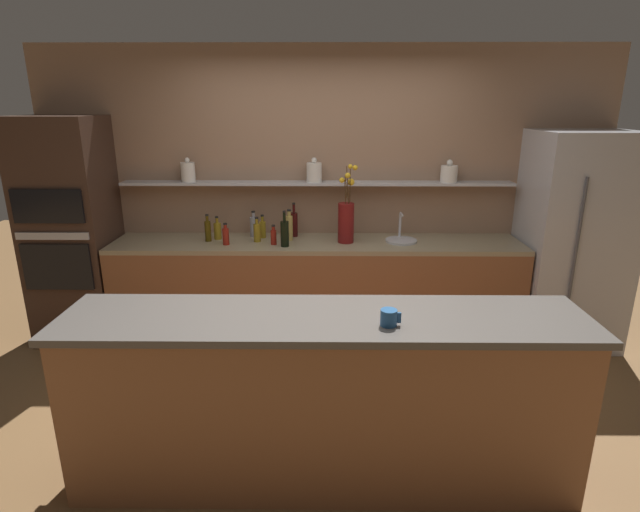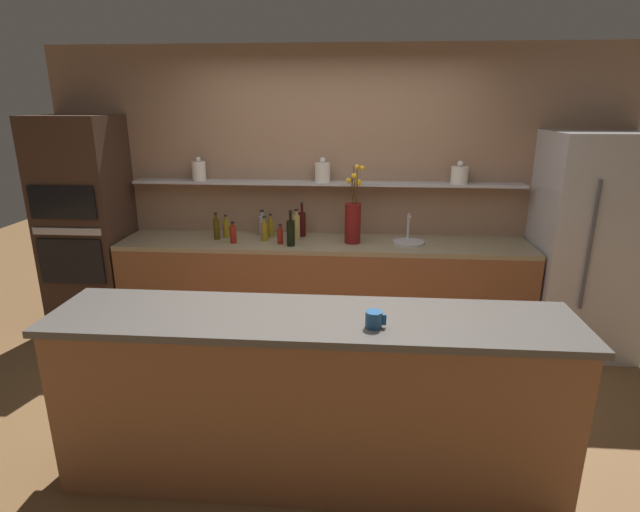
{
  "view_description": "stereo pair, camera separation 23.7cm",
  "coord_description": "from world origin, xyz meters",
  "px_view_note": "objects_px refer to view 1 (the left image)",
  "views": [
    {
      "loc": [
        0.0,
        -3.05,
        2.11
      ],
      "look_at": [
        -0.03,
        0.32,
        1.07
      ],
      "focal_mm": 28.0,
      "sensor_mm": 36.0,
      "label": 1
    },
    {
      "loc": [
        0.24,
        -3.04,
        2.11
      ],
      "look_at": [
        -0.03,
        0.32,
        1.07
      ],
      "focal_mm": 28.0,
      "sensor_mm": 36.0,
      "label": 2
    }
  ],
  "objects_px": {
    "bottle_spirit_3": "(253,226)",
    "bottle_wine_8": "(294,224)",
    "refrigerator": "(572,241)",
    "bottle_oil_1": "(217,230)",
    "bottle_sauce_2": "(225,236)",
    "bottle_oil_6": "(262,229)",
    "bottle_oil_0": "(207,230)",
    "bottle_wine_5": "(284,233)",
    "bottle_oil_7": "(257,232)",
    "bottle_sauce_4": "(273,236)",
    "oven_tower": "(71,232)",
    "flower_vase": "(346,219)",
    "coffee_mug": "(388,318)",
    "sink_fixture": "(401,239)",
    "bottle_spirit_9": "(289,227)"
  },
  "relations": [
    {
      "from": "bottle_spirit_3",
      "to": "bottle_wine_8",
      "type": "distance_m",
      "value": 0.37
    },
    {
      "from": "refrigerator",
      "to": "bottle_oil_1",
      "type": "xyz_separation_m",
      "value": [
        -3.15,
        0.12,
        0.06
      ]
    },
    {
      "from": "bottle_sauce_2",
      "to": "bottle_oil_6",
      "type": "height_order",
      "value": "bottle_oil_6"
    },
    {
      "from": "bottle_oil_0",
      "to": "bottle_wine_5",
      "type": "xyz_separation_m",
      "value": [
        0.7,
        -0.16,
        0.02
      ]
    },
    {
      "from": "bottle_wine_5",
      "to": "bottle_oil_7",
      "type": "height_order",
      "value": "bottle_wine_5"
    },
    {
      "from": "bottle_sauce_4",
      "to": "bottle_oil_6",
      "type": "relative_size",
      "value": 0.82
    },
    {
      "from": "bottle_spirit_3",
      "to": "bottle_wine_5",
      "type": "distance_m",
      "value": 0.46
    },
    {
      "from": "oven_tower",
      "to": "flower_vase",
      "type": "xyz_separation_m",
      "value": [
        2.44,
        -0.02,
        0.13
      ]
    },
    {
      "from": "bottle_oil_6",
      "to": "coffee_mug",
      "type": "height_order",
      "value": "bottle_oil_6"
    },
    {
      "from": "bottle_sauce_2",
      "to": "bottle_spirit_3",
      "type": "height_order",
      "value": "bottle_spirit_3"
    },
    {
      "from": "flower_vase",
      "to": "bottle_oil_6",
      "type": "xyz_separation_m",
      "value": [
        -0.76,
        0.15,
        -0.12
      ]
    },
    {
      "from": "bottle_oil_0",
      "to": "bottle_sauce_4",
      "type": "bearing_deg",
      "value": -9.56
    },
    {
      "from": "sink_fixture",
      "to": "bottle_oil_6",
      "type": "relative_size",
      "value": 1.29
    },
    {
      "from": "bottle_spirit_3",
      "to": "coffee_mug",
      "type": "bearing_deg",
      "value": -65.29
    },
    {
      "from": "oven_tower",
      "to": "bottle_oil_7",
      "type": "distance_m",
      "value": 1.66
    },
    {
      "from": "bottle_oil_0",
      "to": "bottle_wine_5",
      "type": "distance_m",
      "value": 0.71
    },
    {
      "from": "bottle_oil_6",
      "to": "coffee_mug",
      "type": "bearing_deg",
      "value": -66.78
    },
    {
      "from": "bottle_oil_0",
      "to": "bottle_spirit_3",
      "type": "distance_m",
      "value": 0.42
    },
    {
      "from": "sink_fixture",
      "to": "bottle_oil_0",
      "type": "xyz_separation_m",
      "value": [
        -1.72,
        -0.01,
        0.08
      ]
    },
    {
      "from": "flower_vase",
      "to": "bottle_oil_6",
      "type": "distance_m",
      "value": 0.78
    },
    {
      "from": "bottle_spirit_3",
      "to": "bottle_wine_8",
      "type": "bearing_deg",
      "value": 0.82
    },
    {
      "from": "bottle_oil_0",
      "to": "coffee_mug",
      "type": "distance_m",
      "value": 2.39
    },
    {
      "from": "bottle_sauce_4",
      "to": "bottle_spirit_9",
      "type": "bearing_deg",
      "value": 48.4
    },
    {
      "from": "bottle_wine_5",
      "to": "flower_vase",
      "type": "bearing_deg",
      "value": 14.34
    },
    {
      "from": "bottle_spirit_9",
      "to": "coffee_mug",
      "type": "height_order",
      "value": "bottle_spirit_9"
    },
    {
      "from": "oven_tower",
      "to": "bottle_sauce_2",
      "type": "bearing_deg",
      "value": -4.37
    },
    {
      "from": "sink_fixture",
      "to": "bottle_spirit_3",
      "type": "distance_m",
      "value": 1.35
    },
    {
      "from": "refrigerator",
      "to": "bottle_oil_6",
      "type": "relative_size",
      "value": 8.79
    },
    {
      "from": "bottle_oil_7",
      "to": "bottle_spirit_9",
      "type": "relative_size",
      "value": 0.8
    },
    {
      "from": "bottle_wine_5",
      "to": "bottle_oil_7",
      "type": "bearing_deg",
      "value": 150.12
    },
    {
      "from": "bottle_wine_5",
      "to": "bottle_wine_8",
      "type": "relative_size",
      "value": 1.0
    },
    {
      "from": "bottle_oil_1",
      "to": "bottle_sauce_2",
      "type": "height_order",
      "value": "bottle_oil_1"
    },
    {
      "from": "bottle_spirit_3",
      "to": "bottle_wine_5",
      "type": "relative_size",
      "value": 0.76
    },
    {
      "from": "bottle_sauce_2",
      "to": "coffee_mug",
      "type": "height_order",
      "value": "bottle_sauce_2"
    },
    {
      "from": "refrigerator",
      "to": "bottle_oil_1",
      "type": "relative_size",
      "value": 8.97
    },
    {
      "from": "bottle_oil_0",
      "to": "bottle_oil_1",
      "type": "distance_m",
      "value": 0.1
    },
    {
      "from": "oven_tower",
      "to": "bottle_wine_8",
      "type": "distance_m",
      "value": 1.98
    },
    {
      "from": "bottle_oil_7",
      "to": "bottle_sauce_2",
      "type": "bearing_deg",
      "value": -158.61
    },
    {
      "from": "bottle_sauce_4",
      "to": "bottle_oil_6",
      "type": "distance_m",
      "value": 0.26
    },
    {
      "from": "sink_fixture",
      "to": "bottle_wine_8",
      "type": "distance_m",
      "value": 0.98
    },
    {
      "from": "bottle_oil_1",
      "to": "coffee_mug",
      "type": "height_order",
      "value": "bottle_oil_1"
    },
    {
      "from": "bottle_spirit_3",
      "to": "bottle_oil_6",
      "type": "distance_m",
      "value": 0.1
    },
    {
      "from": "oven_tower",
      "to": "flower_vase",
      "type": "relative_size",
      "value": 2.89
    },
    {
      "from": "flower_vase",
      "to": "sink_fixture",
      "type": "bearing_deg",
      "value": 3.52
    },
    {
      "from": "bottle_oil_7",
      "to": "bottle_oil_1",
      "type": "bearing_deg",
      "value": 166.96
    },
    {
      "from": "sink_fixture",
      "to": "bottle_oil_1",
      "type": "bearing_deg",
      "value": 177.66
    },
    {
      "from": "bottle_sauce_2",
      "to": "bottle_wine_8",
      "type": "distance_m",
      "value": 0.65
    },
    {
      "from": "bottle_oil_7",
      "to": "bottle_oil_0",
      "type": "bearing_deg",
      "value": 178.73
    },
    {
      "from": "bottle_sauce_4",
      "to": "bottle_wine_8",
      "type": "height_order",
      "value": "bottle_wine_8"
    },
    {
      "from": "oven_tower",
      "to": "refrigerator",
      "type": "bearing_deg",
      "value": -0.47
    }
  ]
}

